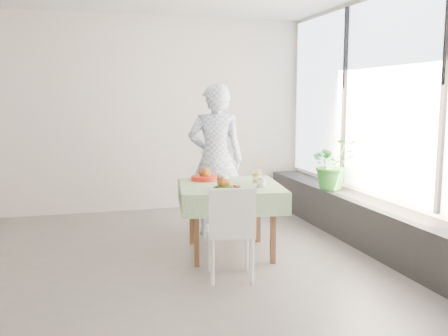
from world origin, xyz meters
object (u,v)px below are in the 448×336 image
object	(u,v)px
diner	(216,160)
potted_plant	(333,164)
main_dish	(225,184)
cafe_table	(230,211)
chair_near	(231,250)
juice_cup_orange	(257,177)
chair_far	(221,208)

from	to	relation	value
diner	potted_plant	world-z (taller)	diner
main_dish	potted_plant	size ratio (longest dim) A/B	0.45
cafe_table	chair_near	size ratio (longest dim) A/B	1.37
main_dish	juice_cup_orange	size ratio (longest dim) A/B	1.00
potted_plant	cafe_table	bearing A→B (deg)	-157.11
juice_cup_orange	main_dish	bearing A→B (deg)	-149.22
juice_cup_orange	chair_far	bearing A→B (deg)	102.18
main_dish	juice_cup_orange	world-z (taller)	juice_cup_orange
cafe_table	potted_plant	xyz separation A→B (m)	(1.53, 0.65, 0.36)
chair_far	juice_cup_orange	world-z (taller)	juice_cup_orange
juice_cup_orange	chair_near	bearing A→B (deg)	-124.81
cafe_table	potted_plant	bearing A→B (deg)	22.89
chair_near	juice_cup_orange	world-z (taller)	juice_cup_orange
juice_cup_orange	diner	bearing A→B (deg)	107.65
diner	cafe_table	bearing A→B (deg)	100.76
chair_far	main_dish	world-z (taller)	chair_far
diner	main_dish	xyz separation A→B (m)	(-0.18, -1.03, -0.11)
main_dish	chair_far	bearing A→B (deg)	77.06
chair_far	juice_cup_orange	size ratio (longest dim) A/B	3.38
chair_far	main_dish	xyz separation A→B (m)	(-0.25, -1.07, 0.49)
chair_near	main_dish	distance (m)	0.72
main_dish	cafe_table	bearing A→B (deg)	63.50
chair_near	potted_plant	distance (m)	2.28
cafe_table	chair_far	size ratio (longest dim) A/B	1.21
diner	main_dish	size ratio (longest dim) A/B	6.24
diner	juice_cup_orange	bearing A→B (deg)	122.58
chair_near	diner	xyz separation A→B (m)	(0.26, 1.51, 0.64)
chair_far	juice_cup_orange	distance (m)	0.98
cafe_table	juice_cup_orange	distance (m)	0.46
diner	juice_cup_orange	xyz separation A→B (m)	(0.25, -0.77, -0.10)
chair_far	potted_plant	bearing A→B (deg)	-7.59
juice_cup_orange	potted_plant	bearing A→B (deg)	27.22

